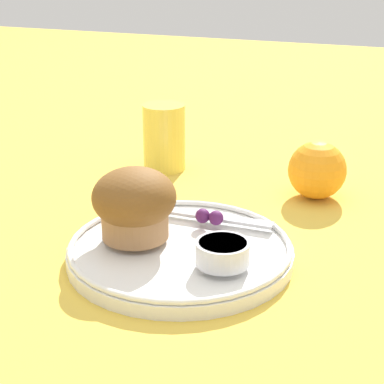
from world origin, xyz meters
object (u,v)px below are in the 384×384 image
muffin (134,204)px  orange_fruit (317,170)px  juice_glass (164,137)px  butter_knife (197,215)px

muffin → orange_fruit: 0.27m
orange_fruit → juice_glass: size_ratio=0.78×
butter_knife → orange_fruit: bearing=55.2°
butter_knife → juice_glass: 0.22m
muffin → orange_fruit: bearing=57.0°
muffin → juice_glass: size_ratio=0.92×
muffin → juice_glass: bearing=106.8°
orange_fruit → juice_glass: (-0.23, 0.03, 0.01)m
butter_knife → juice_glass: (-0.12, 0.18, 0.03)m
butter_knife → orange_fruit: (0.11, 0.15, 0.02)m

